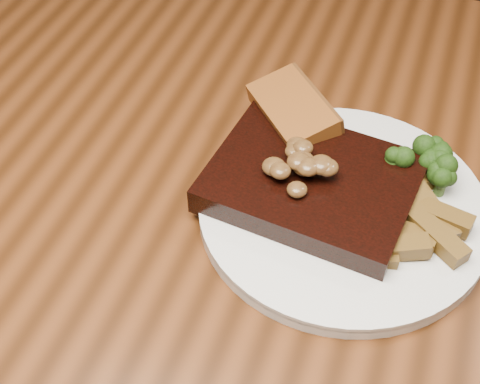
# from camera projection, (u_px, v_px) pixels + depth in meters

# --- Properties ---
(dining_table) EXTENTS (1.60, 0.90, 0.75)m
(dining_table) POSITION_uv_depth(u_px,v_px,m) (232.00, 257.00, 0.73)
(dining_table) COLOR #4F260F
(dining_table) RESTS_ON ground
(chair_far) EXTENTS (0.49, 0.49, 0.97)m
(chair_far) POSITION_uv_depth(u_px,v_px,m) (374.00, 15.00, 1.26)
(chair_far) COLOR black
(chair_far) RESTS_ON ground
(plate) EXTENTS (0.32, 0.32, 0.01)m
(plate) POSITION_uv_depth(u_px,v_px,m) (342.00, 209.00, 0.64)
(plate) COLOR silver
(plate) RESTS_ON dining_table
(steak) EXTENTS (0.21, 0.17, 0.03)m
(steak) POSITION_uv_depth(u_px,v_px,m) (312.00, 183.00, 0.64)
(steak) COLOR black
(steak) RESTS_ON plate
(steak_bone) EXTENTS (0.16, 0.03, 0.02)m
(steak_bone) POSITION_uv_depth(u_px,v_px,m) (292.00, 237.00, 0.60)
(steak_bone) COLOR beige
(steak_bone) RESTS_ON plate
(mushroom_pile) EXTENTS (0.07, 0.07, 0.03)m
(mushroom_pile) POSITION_uv_depth(u_px,v_px,m) (305.00, 163.00, 0.62)
(mushroom_pile) COLOR brown
(mushroom_pile) RESTS_ON steak
(garlic_bread) EXTENTS (0.11, 0.11, 0.02)m
(garlic_bread) POSITION_uv_depth(u_px,v_px,m) (291.00, 124.00, 0.70)
(garlic_bread) COLOR brown
(garlic_bread) RESTS_ON plate
(potato_wedges) EXTENTS (0.09, 0.09, 0.02)m
(potato_wedges) POSITION_uv_depth(u_px,v_px,m) (401.00, 216.00, 0.61)
(potato_wedges) COLOR brown
(potato_wedges) RESTS_ON plate
(broccoli_cluster) EXTENTS (0.06, 0.06, 0.04)m
(broccoli_cluster) POSITION_uv_depth(u_px,v_px,m) (425.00, 161.00, 0.65)
(broccoli_cluster) COLOR #1E3D0E
(broccoli_cluster) RESTS_ON plate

